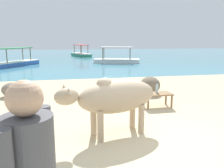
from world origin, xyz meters
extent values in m
cube|color=#CCB78E|center=(0.00, 0.00, 0.02)|extent=(18.00, 14.00, 0.04)
cube|color=teal|center=(0.00, 22.00, 0.00)|extent=(60.00, 36.00, 0.03)
cylinder|color=tan|center=(-0.92, 0.21, 0.34)|extent=(0.12, 0.12, 0.59)
cylinder|color=tan|center=(-1.01, 0.53, 0.34)|extent=(0.12, 0.12, 0.59)
cylinder|color=tan|center=(-0.06, 0.45, 0.34)|extent=(0.12, 0.12, 0.59)
cylinder|color=tan|center=(-0.15, 0.78, 0.34)|extent=(0.12, 0.12, 0.59)
ellipsoid|color=tan|center=(-0.53, 0.49, 0.81)|extent=(1.73, 1.03, 0.65)
ellipsoid|color=tan|center=(-1.50, 0.22, 0.92)|extent=(0.49, 0.37, 0.30)
cone|color=tan|center=(-1.46, 0.07, 1.05)|extent=(0.13, 0.13, 0.11)
cone|color=tan|center=(-1.54, 0.36, 1.05)|extent=(0.13, 0.13, 0.11)
ellipsoid|color=tan|center=(-0.81, 0.42, 1.09)|extent=(0.36, 0.33, 0.22)
cube|color=brown|center=(0.94, 2.06, 0.41)|extent=(0.77, 0.45, 0.04)
cylinder|color=brown|center=(1.28, 2.25, 0.22)|extent=(0.05, 0.05, 0.36)
cylinder|color=brown|center=(1.29, 1.89, 0.22)|extent=(0.05, 0.05, 0.36)
cylinder|color=brown|center=(0.60, 2.24, 0.22)|extent=(0.05, 0.05, 0.36)
cylinder|color=brown|center=(0.61, 1.88, 0.22)|extent=(0.05, 0.05, 0.36)
cylinder|color=#A3C6D1|center=(0.94, 2.12, 0.54)|extent=(0.07, 0.07, 0.22)
cylinder|color=#A3C6D1|center=(0.94, 2.12, 0.68)|extent=(0.03, 0.03, 0.06)
cylinder|color=black|center=(0.94, 2.12, 0.72)|extent=(0.03, 0.03, 0.02)
cylinder|color=#4C4C51|center=(-1.71, -2.27, 1.15)|extent=(0.32, 0.32, 0.58)
cylinder|color=#4C4C51|center=(-1.62, -2.08, 1.18)|extent=(0.09, 0.09, 0.52)
sphere|color=tan|center=(-1.71, -2.27, 1.55)|extent=(0.22, 0.22, 0.22)
ellipsoid|color=#756651|center=(1.28, 3.56, 0.34)|extent=(1.01, 1.06, 0.60)
ellipsoid|color=gray|center=(-3.29, 4.12, 0.27)|extent=(0.86, 0.83, 0.46)
cube|color=white|center=(2.40, 14.23, 0.16)|extent=(3.76, 2.05, 0.28)
cube|color=white|center=(2.40, 14.23, 0.32)|extent=(3.85, 2.13, 0.04)
cylinder|color=brown|center=(1.25, 14.16, 0.77)|extent=(0.06, 0.06, 0.95)
cylinder|color=brown|center=(1.47, 14.90, 0.77)|extent=(0.06, 0.06, 0.95)
cylinder|color=brown|center=(3.33, 13.56, 0.77)|extent=(0.06, 0.06, 0.95)
cylinder|color=brown|center=(3.54, 14.30, 0.77)|extent=(0.06, 0.06, 0.95)
cube|color=silver|center=(2.40, 14.23, 1.28)|extent=(2.68, 1.60, 0.06)
cube|color=#3866B7|center=(-5.17, 13.65, 0.16)|extent=(2.96, 3.58, 0.28)
cube|color=white|center=(-5.17, 13.65, 0.32)|extent=(3.05, 3.67, 0.04)
cylinder|color=brown|center=(-5.47, 12.54, 0.77)|extent=(0.06, 0.06, 0.95)
cylinder|color=brown|center=(-4.24, 14.31, 0.77)|extent=(0.06, 0.06, 0.95)
cylinder|color=brown|center=(-4.87, 14.75, 0.77)|extent=(0.06, 0.06, 0.95)
cube|color=#339356|center=(-5.17, 13.65, 1.28)|extent=(2.21, 2.60, 0.06)
cube|color=#338E66|center=(0.01, 22.41, 0.16)|extent=(2.20, 3.76, 0.28)
cube|color=white|center=(0.01, 22.41, 0.32)|extent=(2.28, 3.85, 0.04)
cylinder|color=brown|center=(-0.71, 23.31, 0.77)|extent=(0.06, 0.06, 0.95)
cylinder|color=brown|center=(0.02, 23.55, 0.77)|extent=(0.06, 0.06, 0.95)
cylinder|color=brown|center=(-0.01, 21.26, 0.77)|extent=(0.06, 0.06, 0.95)
cylinder|color=brown|center=(0.72, 21.51, 0.77)|extent=(0.06, 0.06, 0.95)
cube|color=red|center=(0.01, 22.41, 1.28)|extent=(1.70, 2.69, 0.06)
camera|label=1|loc=(-1.45, -3.63, 1.89)|focal=36.15mm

